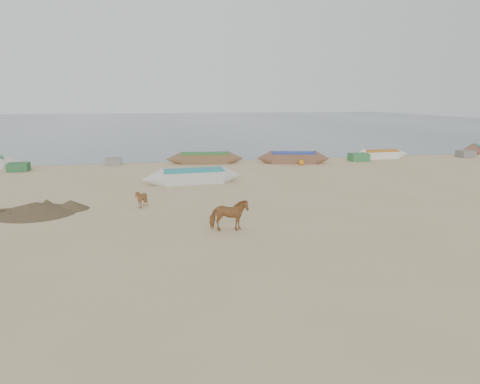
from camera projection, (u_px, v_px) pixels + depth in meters
The scene contains 8 objects.
ground at pixel (262, 239), 17.64m from camera, with size 140.00×140.00×0.00m, color tan.
sea at pixel (162, 123), 96.27m from camera, with size 160.00×160.00×0.00m, color slate.
cow_adult at pixel (229, 215), 18.52m from camera, with size 0.70×1.53×1.29m, color #915D2F.
calf_front at pixel (141, 199), 22.46m from camera, with size 0.72×0.81×0.90m, color brown.
near_canoe at pixel (193, 176), 28.84m from camera, with size 6.29×1.34×0.88m, color beige, non-canonical shape.
debris_pile at pixel (35, 208), 21.50m from camera, with size 3.75×3.75×0.51m, color brown.
waterline_canoes at pixel (214, 158), 37.64m from camera, with size 60.74×4.47×0.91m.
beach_clutter at pixel (253, 160), 37.49m from camera, with size 47.27×3.92×0.64m.
Camera 1 is at (-4.29, -16.40, 5.25)m, focal length 35.00 mm.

